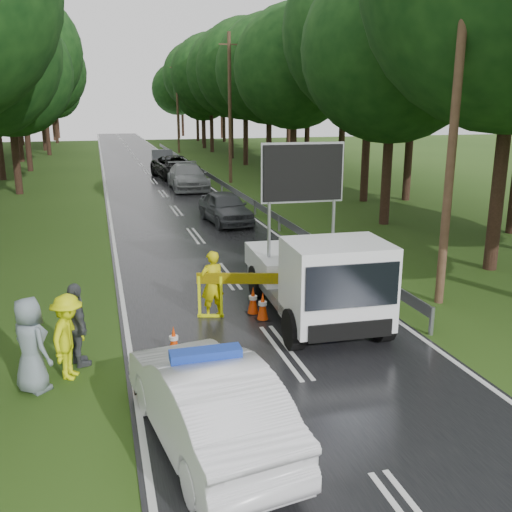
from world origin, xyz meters
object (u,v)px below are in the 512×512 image
object	(u,v)px
police_sedan	(207,401)
civilian	(339,300)
barrier	(254,284)
officer	(212,284)
queue_car_first	(225,207)
work_truck	(317,277)
queue_car_fourth	(162,160)
queue_car_second	(188,177)
queue_car_third	(175,167)

from	to	relation	value
police_sedan	civilian	xyz separation A→B (m)	(3.83, 3.54, 0.17)
barrier	officer	size ratio (longest dim) A/B	1.61
police_sedan	queue_car_first	size ratio (longest dim) A/B	1.11
work_truck	queue_car_fourth	xyz separation A→B (m)	(0.15, 36.04, -0.37)
work_truck	barrier	world-z (taller)	work_truck
queue_car_second	queue_car_third	size ratio (longest dim) A/B	0.95
work_truck	queue_car_third	world-z (taller)	work_truck
officer	barrier	bearing A→B (deg)	145.58
queue_car_fourth	officer	bearing A→B (deg)	-90.55
police_sedan	civilian	bearing A→B (deg)	-146.29
work_truck	queue_car_first	world-z (taller)	work_truck
police_sedan	queue_car_first	bearing A→B (deg)	-112.44
police_sedan	queue_car_third	size ratio (longest dim) A/B	0.81
queue_car_first	police_sedan	bearing A→B (deg)	-108.51
officer	queue_car_second	world-z (taller)	officer
barrier	civilian	distance (m)	2.34
queue_car_third	barrier	bearing A→B (deg)	-100.83
barrier	queue_car_fourth	world-z (taller)	queue_car_fourth
police_sedan	civilian	distance (m)	5.21
officer	queue_car_third	distance (m)	29.16
work_truck	queue_car_fourth	size ratio (longest dim) A/B	1.14
civilian	queue_car_second	xyz separation A→B (m)	(0.31, 25.13, -0.11)
civilian	queue_car_third	world-z (taller)	civilian
barrier	officer	xyz separation A→B (m)	(-1.01, 0.42, -0.04)
queue_car_second	queue_car_fourth	xyz separation A→B (m)	(-0.28, 12.00, -0.00)
queue_car_first	queue_car_second	size ratio (longest dim) A/B	0.77
barrier	civilian	bearing A→B (deg)	-30.09
police_sedan	queue_car_fourth	world-z (taller)	police_sedan
queue_car_fourth	civilian	bearing A→B (deg)	-86.27
police_sedan	barrier	bearing A→B (deg)	-122.00
queue_car_second	officer	bearing A→B (deg)	-96.46
work_truck	queue_car_first	xyz separation A→B (m)	(0.44, 12.78, -0.45)
work_truck	queue_car_second	xyz separation A→B (m)	(0.43, 24.04, -0.37)
queue_car_second	queue_car_fourth	bearing A→B (deg)	92.11
work_truck	queue_car_second	world-z (taller)	work_truck
barrier	queue_car_third	size ratio (longest dim) A/B	0.48
officer	queue_car_first	bearing A→B (deg)	-115.84
officer	queue_car_third	xyz separation A→B (m)	(2.93, 29.01, -0.07)
queue_car_first	queue_car_third	xyz separation A→B (m)	(-0.01, 17.25, 0.08)
officer	queue_car_second	size ratio (longest dim) A/B	0.32
officer	queue_car_fourth	distance (m)	35.11
work_truck	civilian	distance (m)	1.13
civilian	queue_car_third	xyz separation A→B (m)	(0.31, 31.13, -0.11)
civilian	police_sedan	bearing A→B (deg)	-168.19
queue_car_first	queue_car_fourth	distance (m)	23.25
queue_car_third	police_sedan	bearing A→B (deg)	-103.90
work_truck	queue_car_third	distance (m)	30.04
queue_car_second	queue_car_fourth	distance (m)	12.00
civilian	queue_car_second	world-z (taller)	civilian
work_truck	barrier	distance (m)	1.63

